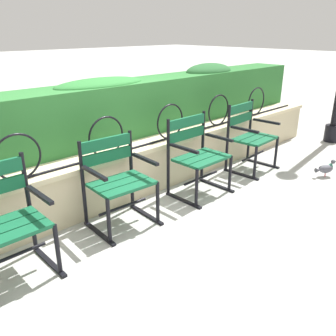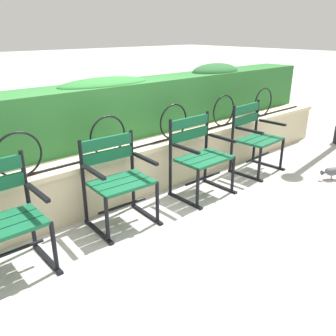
% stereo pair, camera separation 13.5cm
% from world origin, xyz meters
% --- Properties ---
extents(ground_plane, '(60.00, 60.00, 0.00)m').
position_xyz_m(ground_plane, '(0.00, 0.00, 0.00)').
color(ground_plane, '#ADADA8').
extents(stone_wall, '(7.41, 0.41, 0.57)m').
position_xyz_m(stone_wall, '(0.00, 0.84, 0.29)').
color(stone_wall, beige).
rests_on(stone_wall, ground).
extents(iron_arch_fence, '(6.87, 0.02, 0.42)m').
position_xyz_m(iron_arch_fence, '(-0.22, 0.76, 0.75)').
color(iron_arch_fence, black).
rests_on(iron_arch_fence, stone_wall).
extents(hedge_row, '(7.26, 0.54, 0.76)m').
position_xyz_m(hedge_row, '(0.00, 1.28, 0.92)').
color(hedge_row, '#2D7033').
rests_on(hedge_row, stone_wall).
extents(park_chair_leftmost, '(0.56, 0.52, 0.90)m').
position_xyz_m(park_chair_leftmost, '(-1.47, 0.34, 0.47)').
color(park_chair_leftmost, '#145B38').
rests_on(park_chair_leftmost, ground).
extents(park_chair_centre_left, '(0.62, 0.55, 0.85)m').
position_xyz_m(park_chair_centre_left, '(-0.39, 0.41, 0.46)').
color(park_chair_centre_left, '#145B38').
rests_on(park_chair_centre_left, ground).
extents(park_chair_centre_right, '(0.63, 0.52, 0.89)m').
position_xyz_m(park_chair_centre_right, '(0.68, 0.36, 0.47)').
color(park_chair_centre_right, '#145B38').
rests_on(park_chair_centre_right, ground).
extents(park_chair_rightmost, '(0.62, 0.55, 0.90)m').
position_xyz_m(park_chair_rightmost, '(1.75, 0.38, 0.47)').
color(park_chair_rightmost, '#145B38').
rests_on(park_chair_rightmost, ground).
extents(pigeon_far_side, '(0.27, 0.19, 0.22)m').
position_xyz_m(pigeon_far_side, '(2.24, -0.50, 0.11)').
color(pigeon_far_side, '#5B5B66').
rests_on(pigeon_far_side, ground).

